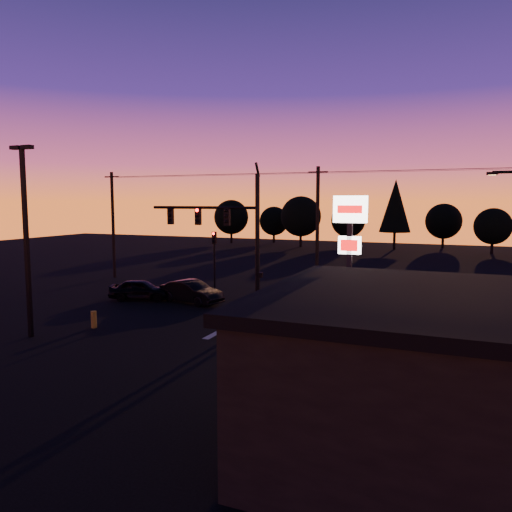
{
  "coord_description": "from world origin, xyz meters",
  "views": [
    {
      "loc": [
        11.69,
        -20.58,
        6.56
      ],
      "look_at": [
        1.0,
        5.0,
        3.5
      ],
      "focal_mm": 35.0,
      "sensor_mm": 36.0,
      "label": 1
    }
  ],
  "objects_px": {
    "traffic_signal_mast": "(230,231)",
    "suv_parked": "(412,362)",
    "secondary_signal": "(214,252)",
    "parking_lot_light": "(26,228)",
    "car_left": "(141,290)",
    "bollard": "(94,319)",
    "car_right": "(326,296)",
    "pylon_sign": "(350,238)",
    "car_mid": "(191,292)"
  },
  "relations": [
    {
      "from": "parking_lot_light",
      "to": "pylon_sign",
      "type": "distance_m",
      "value": 15.19
    },
    {
      "from": "parking_lot_light",
      "to": "car_left",
      "type": "relative_size",
      "value": 2.24
    },
    {
      "from": "traffic_signal_mast",
      "to": "parking_lot_light",
      "type": "distance_m",
      "value": 10.19
    },
    {
      "from": "secondary_signal",
      "to": "car_left",
      "type": "bearing_deg",
      "value": -122.31
    },
    {
      "from": "parking_lot_light",
      "to": "bollard",
      "type": "xyz_separation_m",
      "value": [
        1.63,
        2.58,
        -4.83
      ]
    },
    {
      "from": "pylon_sign",
      "to": "car_right",
      "type": "bearing_deg",
      "value": 111.1
    },
    {
      "from": "pylon_sign",
      "to": "car_left",
      "type": "bearing_deg",
      "value": 161.03
    },
    {
      "from": "car_right",
      "to": "suv_parked",
      "type": "distance_m",
      "value": 13.13
    },
    {
      "from": "pylon_sign",
      "to": "suv_parked",
      "type": "xyz_separation_m",
      "value": [
        3.13,
        -3.47,
        -4.25
      ]
    },
    {
      "from": "parking_lot_light",
      "to": "suv_parked",
      "type": "height_order",
      "value": "parking_lot_light"
    },
    {
      "from": "car_mid",
      "to": "car_right",
      "type": "xyz_separation_m",
      "value": [
        8.29,
        2.47,
        -0.11
      ]
    },
    {
      "from": "bollard",
      "to": "car_left",
      "type": "relative_size",
      "value": 0.22
    },
    {
      "from": "bollard",
      "to": "car_right",
      "type": "relative_size",
      "value": 0.21
    },
    {
      "from": "traffic_signal_mast",
      "to": "suv_parked",
      "type": "height_order",
      "value": "traffic_signal_mast"
    },
    {
      "from": "traffic_signal_mast",
      "to": "secondary_signal",
      "type": "distance_m",
      "value": 9.19
    },
    {
      "from": "car_mid",
      "to": "car_right",
      "type": "relative_size",
      "value": 1.04
    },
    {
      "from": "car_right",
      "to": "parking_lot_light",
      "type": "bearing_deg",
      "value": -55.69
    },
    {
      "from": "traffic_signal_mast",
      "to": "bollard",
      "type": "xyz_separation_m",
      "value": [
        -5.78,
        -4.41,
        -4.5
      ]
    },
    {
      "from": "pylon_sign",
      "to": "car_mid",
      "type": "xyz_separation_m",
      "value": [
        -11.41,
        5.6,
        -4.18
      ]
    },
    {
      "from": "car_mid",
      "to": "secondary_signal",
      "type": "bearing_deg",
      "value": 22.31
    },
    {
      "from": "parking_lot_light",
      "to": "secondary_signal",
      "type": "bearing_deg",
      "value": 80.21
    },
    {
      "from": "secondary_signal",
      "to": "car_right",
      "type": "distance_m",
      "value": 9.36
    },
    {
      "from": "parking_lot_light",
      "to": "car_left",
      "type": "bearing_deg",
      "value": 93.22
    },
    {
      "from": "bollard",
      "to": "car_left",
      "type": "height_order",
      "value": "car_left"
    },
    {
      "from": "car_left",
      "to": "suv_parked",
      "type": "distance_m",
      "value": 20.13
    },
    {
      "from": "car_right",
      "to": "suv_parked",
      "type": "xyz_separation_m",
      "value": [
        6.25,
        -11.55,
        0.05
      ]
    },
    {
      "from": "secondary_signal",
      "to": "car_mid",
      "type": "relative_size",
      "value": 0.98
    },
    {
      "from": "car_right",
      "to": "pylon_sign",
      "type": "bearing_deg",
      "value": 7.57
    },
    {
      "from": "traffic_signal_mast",
      "to": "parking_lot_light",
      "type": "height_order",
      "value": "parking_lot_light"
    },
    {
      "from": "secondary_signal",
      "to": "parking_lot_light",
      "type": "distance_m",
      "value": 14.9
    },
    {
      "from": "secondary_signal",
      "to": "car_left",
      "type": "distance_m",
      "value": 6.1
    },
    {
      "from": "car_mid",
      "to": "car_right",
      "type": "bearing_deg",
      "value": -58.83
    },
    {
      "from": "secondary_signal",
      "to": "traffic_signal_mast",
      "type": "bearing_deg",
      "value": -56.81
    },
    {
      "from": "bollard",
      "to": "suv_parked",
      "type": "bearing_deg",
      "value": -5.55
    },
    {
      "from": "traffic_signal_mast",
      "to": "bollard",
      "type": "distance_m",
      "value": 8.55
    },
    {
      "from": "secondary_signal",
      "to": "parking_lot_light",
      "type": "xyz_separation_m",
      "value": [
        -2.5,
        -14.49,
        2.41
      ]
    },
    {
      "from": "car_right",
      "to": "secondary_signal",
      "type": "bearing_deg",
      "value": -115.68
    },
    {
      "from": "car_left",
      "to": "car_right",
      "type": "bearing_deg",
      "value": -95.35
    },
    {
      "from": "car_mid",
      "to": "suv_parked",
      "type": "height_order",
      "value": "car_mid"
    },
    {
      "from": "traffic_signal_mast",
      "to": "car_mid",
      "type": "xyz_separation_m",
      "value": [
        -4.31,
        3.11,
        -4.21
      ]
    },
    {
      "from": "traffic_signal_mast",
      "to": "pylon_sign",
      "type": "relative_size",
      "value": 1.26
    },
    {
      "from": "pylon_sign",
      "to": "bollard",
      "type": "xyz_separation_m",
      "value": [
        -12.87,
        -1.92,
        -4.47
      ]
    },
    {
      "from": "suv_parked",
      "to": "car_left",
      "type": "bearing_deg",
      "value": 162.54
    },
    {
      "from": "secondary_signal",
      "to": "bollard",
      "type": "xyz_separation_m",
      "value": [
        -0.87,
        -11.91,
        -2.42
      ]
    },
    {
      "from": "parking_lot_light",
      "to": "bollard",
      "type": "height_order",
      "value": "parking_lot_light"
    },
    {
      "from": "secondary_signal",
      "to": "pylon_sign",
      "type": "relative_size",
      "value": 0.64
    },
    {
      "from": "secondary_signal",
      "to": "car_mid",
      "type": "bearing_deg",
      "value": -82.27
    },
    {
      "from": "traffic_signal_mast",
      "to": "suv_parked",
      "type": "bearing_deg",
      "value": -30.26
    },
    {
      "from": "traffic_signal_mast",
      "to": "car_mid",
      "type": "height_order",
      "value": "traffic_signal_mast"
    },
    {
      "from": "parking_lot_light",
      "to": "car_left",
      "type": "xyz_separation_m",
      "value": [
        -0.54,
        9.67,
        -4.58
      ]
    }
  ]
}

